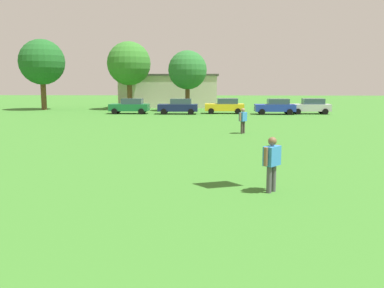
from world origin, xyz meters
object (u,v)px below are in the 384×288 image
bystander_midfield (243,118)px  parked_car_navy_1 (179,106)px  parked_car_green_0 (130,106)px  parked_car_yellow_2 (225,106)px  parked_car_blue_3 (276,106)px  tree_far_left (42,62)px  tree_far_right (187,70)px  tree_center (129,64)px  adult_bystander (272,160)px  parked_car_silver_4 (311,106)px

bystander_midfield → parked_car_navy_1: (-5.65, 17.11, -0.16)m
parked_car_green_0 → parked_car_navy_1: same height
bystander_midfield → parked_car_yellow_2: 18.11m
parked_car_green_0 → parked_car_blue_3: bearing=179.5°
parked_car_green_0 → tree_far_left: tree_far_left is taller
parked_car_green_0 → tree_far_right: 8.70m
tree_far_left → parked_car_blue_3: bearing=-12.4°
tree_far_right → tree_center: bearing=161.9°
adult_bystander → bystander_midfield: size_ratio=1.02×
tree_far_right → parked_car_green_0: bearing=-142.3°
parked_car_yellow_2 → parked_car_blue_3: size_ratio=1.00×
adult_bystander → tree_far_right: tree_far_right is taller
parked_car_navy_1 → tree_center: size_ratio=0.50×
parked_car_green_0 → parked_car_navy_1: (5.41, -0.27, 0.00)m
bystander_midfield → tree_far_left: tree_far_left is taller
parked_car_green_0 → parked_car_blue_3: same height
bystander_midfield → tree_far_right: (-4.95, 22.10, 3.86)m
adult_bystander → parked_car_blue_3: adult_bystander is taller
parked_car_green_0 → parked_car_yellow_2: same height
bystander_midfield → parked_car_silver_4: (8.82, 17.96, -0.16)m
adult_bystander → parked_car_silver_4: adult_bystander is taller
adult_bystander → tree_center: size_ratio=0.21×
parked_car_green_0 → parked_car_yellow_2: (10.51, 0.72, 0.00)m
parked_car_green_0 → bystander_midfield: bearing=122.5°
parked_car_navy_1 → bystander_midfield: bearing=108.3°
parked_car_yellow_2 → tree_far_left: bearing=-13.2°
parked_car_green_0 → parked_car_yellow_2: 10.54m
adult_bystander → parked_car_green_0: adult_bystander is taller
tree_far_left → tree_center: 10.78m
parked_car_yellow_2 → parked_car_blue_3: bearing=170.9°
adult_bystander → parked_car_yellow_2: adult_bystander is taller
bystander_midfield → parked_car_silver_4: bearing=9.8°
parked_car_navy_1 → tree_far_left: size_ratio=0.49×
parked_car_green_0 → tree_far_left: size_ratio=0.49×
parked_car_blue_3 → parked_car_silver_4: same height
bystander_midfield → parked_car_yellow_2: bystander_midfield is taller
bystander_midfield → parked_car_green_0: 20.60m
adult_bystander → bystander_midfield: adult_bystander is taller
parked_car_green_0 → adult_bystander: bearing=108.4°
parked_car_green_0 → parked_car_navy_1: bearing=177.1°
adult_bystander → parked_car_green_0: bearing=58.5°
parked_car_green_0 → tree_far_right: bearing=-142.3°
adult_bystander → parked_car_navy_1: 32.56m
bystander_midfield → parked_car_navy_1: size_ratio=0.40×
bystander_midfield → parked_car_blue_3: bystander_midfield is taller
parked_car_silver_4 → tree_center: size_ratio=0.50×
parked_car_silver_4 → tree_far_right: (-13.78, 4.14, 4.03)m
tree_far_right → parked_car_blue_3: bearing=-26.3°
adult_bystander → bystander_midfield: bearing=39.0°
tree_far_left → tree_far_right: bearing=-4.2°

